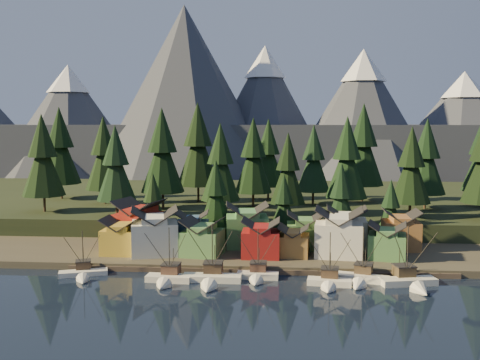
# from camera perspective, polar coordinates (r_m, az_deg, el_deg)

# --- Properties ---
(ground) EXTENTS (500.00, 500.00, 0.00)m
(ground) POSITION_cam_1_polar(r_m,az_deg,el_deg) (96.68, 1.69, -12.44)
(ground) COLOR black
(ground) RESTS_ON ground
(shore_strip) EXTENTS (400.00, 50.00, 1.50)m
(shore_strip) POSITION_cam_1_polar(r_m,az_deg,el_deg) (135.01, 2.54, -6.75)
(shore_strip) COLOR #3D382C
(shore_strip) RESTS_ON ground
(hillside) EXTENTS (420.00, 100.00, 6.00)m
(hillside) POSITION_cam_1_polar(r_m,az_deg,el_deg) (183.73, 3.08, -2.62)
(hillside) COLOR black
(hillside) RESTS_ON ground
(dock) EXTENTS (80.00, 4.00, 1.00)m
(dock) POSITION_cam_1_polar(r_m,az_deg,el_deg) (112.30, 2.11, -9.53)
(dock) COLOR #4D4137
(dock) RESTS_ON ground
(mountain_ridge) EXTENTS (560.00, 190.00, 90.00)m
(mountain_ridge) POSITION_cam_1_polar(r_m,az_deg,el_deg) (305.34, 2.90, 5.17)
(mountain_ridge) COLOR #3F4251
(mountain_ridge) RESTS_ON ground
(boat_0) EXTENTS (10.12, 10.48, 10.14)m
(boat_0) POSITION_cam_1_polar(r_m,az_deg,el_deg) (112.83, -16.40, -9.01)
(boat_0) COLOR silver
(boat_0) RESTS_ON ground
(boat_1) EXTENTS (9.21, 9.93, 11.77)m
(boat_1) POSITION_cam_1_polar(r_m,az_deg,el_deg) (105.42, -7.75, -9.57)
(boat_1) COLOR silver
(boat_1) RESTS_ON ground
(boat_2) EXTENTS (11.71, 12.76, 12.55)m
(boat_2) POSITION_cam_1_polar(r_m,az_deg,el_deg) (104.36, -3.11, -9.73)
(boat_2) COLOR white
(boat_2) RESTS_ON ground
(boat_3) EXTENTS (8.57, 9.28, 11.04)m
(boat_3) POSITION_cam_1_polar(r_m,az_deg,el_deg) (106.67, 1.86, -9.41)
(boat_3) COLOR silver
(boat_3) RESTS_ON ground
(boat_4) EXTENTS (8.84, 9.44, 11.24)m
(boat_4) POSITION_cam_1_polar(r_m,az_deg,el_deg) (103.70, 9.50, -9.92)
(boat_4) COLOR white
(boat_4) RESTS_ON ground
(boat_5) EXTENTS (10.97, 11.40, 11.57)m
(boat_5) POSITION_cam_1_polar(r_m,az_deg,el_deg) (107.21, 12.80, -9.53)
(boat_5) COLOR white
(boat_5) RESTS_ON ground
(boat_6) EXTENTS (11.39, 12.00, 12.56)m
(boat_6) POSITION_cam_1_polar(r_m,az_deg,el_deg) (107.10, 17.81, -9.56)
(boat_6) COLOR silver
(boat_6) RESTS_ON ground
(house_front_0) EXTENTS (8.24, 7.80, 8.14)m
(house_front_0) POSITION_cam_1_polar(r_m,az_deg,el_deg) (123.50, -12.53, -5.72)
(house_front_0) COLOR #AF8F2D
(house_front_0) RESTS_ON shore_strip
(house_front_1) EXTENTS (12.03, 11.74, 10.39)m
(house_front_1) POSITION_cam_1_polar(r_m,az_deg,el_deg) (121.42, -9.08, -5.28)
(house_front_1) COLOR silver
(house_front_1) RESTS_ON shore_strip
(house_front_2) EXTENTS (9.61, 9.67, 8.19)m
(house_front_2) POSITION_cam_1_polar(r_m,az_deg,el_deg) (119.43, -4.04, -5.98)
(house_front_2) COLOR #4C7E44
(house_front_2) RESTS_ON shore_strip
(house_front_3) EXTENTS (8.24, 7.86, 8.33)m
(house_front_3) POSITION_cam_1_polar(r_m,az_deg,el_deg) (117.84, 2.24, -6.09)
(house_front_3) COLOR maroon
(house_front_3) RESTS_ON shore_strip
(house_front_4) EXTENTS (7.31, 7.78, 6.79)m
(house_front_4) POSITION_cam_1_polar(r_m,az_deg,el_deg) (119.15, 5.73, -6.38)
(house_front_4) COLOR olive
(house_front_4) RESTS_ON shore_strip
(house_front_5) EXTENTS (11.13, 10.32, 10.65)m
(house_front_5) POSITION_cam_1_polar(r_m,az_deg,el_deg) (120.08, 10.48, -5.37)
(house_front_5) COLOR silver
(house_front_5) RESTS_ON shore_strip
(house_front_6) EXTENTS (9.18, 8.85, 7.80)m
(house_front_6) POSITION_cam_1_polar(r_m,az_deg,el_deg) (120.51, 15.42, -6.17)
(house_front_6) COLOR #467941
(house_front_6) RESTS_ON shore_strip
(house_back_0) EXTENTS (12.30, 12.01, 11.07)m
(house_back_0) POSITION_cam_1_polar(r_m,az_deg,el_deg) (130.13, -10.67, -4.39)
(house_back_0) COLOR maroon
(house_back_0) RESTS_ON shore_strip
(house_back_1) EXTENTS (8.15, 8.23, 8.41)m
(house_back_1) POSITION_cam_1_polar(r_m,az_deg,el_deg) (127.53, -5.09, -5.16)
(house_back_1) COLOR #325176
(house_back_1) RESTS_ON shore_strip
(house_back_2) EXTENTS (10.65, 9.95, 10.31)m
(house_back_2) POSITION_cam_1_polar(r_m,az_deg,el_deg) (127.18, 0.76, -4.71)
(house_back_2) COLOR #49874E
(house_back_2) RESTS_ON shore_strip
(house_back_3) EXTENTS (8.41, 7.49, 8.56)m
(house_back_3) POSITION_cam_1_polar(r_m,az_deg,el_deg) (126.11, 6.96, -5.27)
(house_back_3) COLOR #4D7E44
(house_back_3) RESTS_ON shore_strip
(house_back_4) EXTENTS (9.64, 9.30, 9.84)m
(house_back_4) POSITION_cam_1_polar(r_m,az_deg,el_deg) (127.20, 11.28, -4.94)
(house_back_4) COLOR silver
(house_back_4) RESTS_ON shore_strip
(house_back_5) EXTENTS (8.46, 8.56, 9.14)m
(house_back_5) POSITION_cam_1_polar(r_m,az_deg,el_deg) (130.18, 16.80, -5.00)
(house_back_5) COLOR #905F33
(house_back_5) RESTS_ON shore_strip
(tree_hill_0) EXTENTS (11.79, 11.79, 27.47)m
(tree_hill_0) POSITION_cam_1_polar(r_m,az_deg,el_deg) (158.50, -20.29, 2.19)
(tree_hill_0) COLOR #332319
(tree_hill_0) RESTS_ON hillside
(tree_hill_1) EXTENTS (11.57, 11.57, 26.96)m
(tree_hill_1) POSITION_cam_1_polar(r_m,az_deg,el_deg) (168.90, -14.31, 2.49)
(tree_hill_1) COLOR #332319
(tree_hill_1) RESTS_ON hillside
(tree_hill_2) EXTENTS (10.45, 10.45, 24.35)m
(tree_hill_2) POSITION_cam_1_polar(r_m,az_deg,el_deg) (146.92, -13.11, 1.46)
(tree_hill_2) COLOR #332319
(tree_hill_2) RESTS_ON hillside
(tree_hill_3) EXTENTS (12.58, 12.58, 29.30)m
(tree_hill_3) POSITION_cam_1_polar(r_m,az_deg,el_deg) (155.69, -8.28, 2.81)
(tree_hill_3) COLOR #332319
(tree_hill_3) RESTS_ON hillside
(tree_hill_4) EXTENTS (13.47, 13.47, 31.37)m
(tree_hill_4) POSITION_cam_1_polar(r_m,az_deg,el_deg) (168.84, -4.51, 3.48)
(tree_hill_4) COLOR #332319
(tree_hill_4) RESTS_ON hillside
(tree_hill_5) EXTENTS (10.69, 10.69, 24.90)m
(tree_hill_5) POSITION_cam_1_polar(r_m,az_deg,el_deg) (142.96, -2.10, 1.61)
(tree_hill_5) COLOR #332319
(tree_hill_5) RESTS_ON hillside
(tree_hill_6) EXTENTS (11.39, 11.39, 26.52)m
(tree_hill_6) POSITION_cam_1_polar(r_m,az_deg,el_deg) (157.14, 1.43, 2.34)
(tree_hill_6) COLOR #332319
(tree_hill_6) RESTS_ON hillside
(tree_hill_7) EXTENTS (9.63, 9.63, 22.44)m
(tree_hill_7) POSITION_cam_1_polar(r_m,az_deg,el_deg) (140.15, 5.13, 0.95)
(tree_hill_7) COLOR #332319
(tree_hill_7) RESTS_ON hillside
(tree_hill_8) EXTENTS (10.49, 10.49, 24.43)m
(tree_hill_8) POSITION_cam_1_polar(r_m,az_deg,el_deg) (164.26, 7.84, 2.05)
(tree_hill_8) COLOR #332319
(tree_hill_8) RESTS_ON hillside
(tree_hill_9) EXTENTS (11.49, 11.49, 26.77)m
(tree_hill_9) POSITION_cam_1_polar(r_m,az_deg,el_deg) (147.98, 11.33, 2.05)
(tree_hill_9) COLOR #332319
(tree_hill_9) RESTS_ON hillside
(tree_hill_10) EXTENTS (13.35, 13.35, 31.10)m
(tree_hill_10) POSITION_cam_1_polar(r_m,az_deg,el_deg) (173.65, 12.99, 3.37)
(tree_hill_10) COLOR #332319
(tree_hill_10) RESTS_ON hillside
(tree_hill_11) EXTENTS (10.33, 10.33, 24.06)m
(tree_hill_11) POSITION_cam_1_polar(r_m,az_deg,el_deg) (145.97, 17.79, 1.24)
(tree_hill_11) COLOR #332319
(tree_hill_11) RESTS_ON hillside
(tree_hill_12) EXTENTS (11.27, 11.27, 26.24)m
(tree_hill_12) POSITION_cam_1_polar(r_m,az_deg,el_deg) (163.31, 19.26, 2.09)
(tree_hill_12) COLOR #332319
(tree_hill_12) RESTS_ON hillside
(tree_hill_15) EXTENTS (11.29, 11.29, 26.29)m
(tree_hill_15) POSITION_cam_1_polar(r_m,az_deg,el_deg) (173.95, 3.04, 2.65)
(tree_hill_15) COLOR #332319
(tree_hill_15) RESTS_ON hillside
(tree_hill_16) EXTENTS (12.93, 12.93, 30.12)m
(tree_hill_16) POSITION_cam_1_polar(r_m,az_deg,el_deg) (184.59, -18.63, 3.19)
(tree_hill_16) COLOR #332319
(tree_hill_16) RESTS_ON hillside
(tree_shore_0) EXTENTS (7.26, 7.26, 16.92)m
(tree_shore_0) POSITION_cam_1_polar(r_m,az_deg,el_deg) (136.98, -9.24, -2.39)
(tree_shore_0) COLOR #332319
(tree_shore_0) RESTS_ON shore_strip
(tree_shore_1) EXTENTS (8.73, 8.73, 20.35)m
(tree_shore_1) POSITION_cam_1_polar(r_m,az_deg,el_deg) (133.83, -2.58, -1.70)
(tree_shore_1) COLOR #332319
(tree_shore_1) RESTS_ON shore_strip
(tree_shore_2) EXTENTS (7.23, 7.23, 16.85)m
(tree_shore_2) POSITION_cam_1_polar(r_m,az_deg,el_deg) (133.09, 4.71, -2.59)
(tree_shore_2) COLOR #332319
(tree_shore_2) RESTS_ON shore_strip
(tree_shore_3) EXTENTS (8.45, 8.45, 19.68)m
(tree_shore_3) POSITION_cam_1_polar(r_m,az_deg,el_deg) (133.67, 10.73, -1.97)
(tree_shore_3) COLOR #332319
(tree_shore_3) RESTS_ON shore_strip
(tree_shore_4) EXTENTS (6.73, 6.73, 15.68)m
(tree_shore_4) POSITION_cam_1_polar(r_m,az_deg,el_deg) (135.82, 15.76, -2.90)
(tree_shore_4) COLOR #332319
(tree_shore_4) RESTS_ON shore_strip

